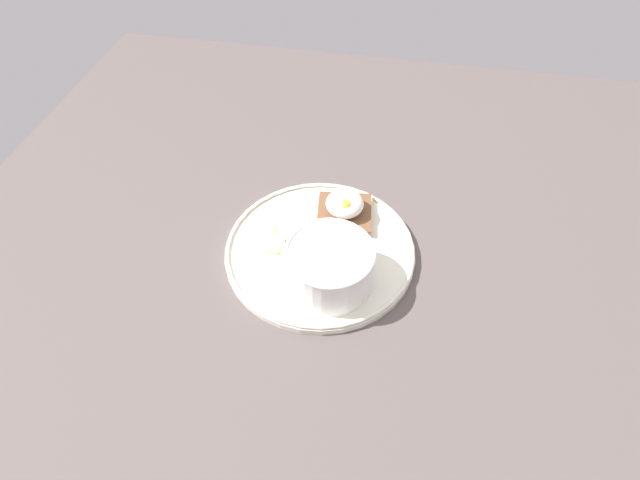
# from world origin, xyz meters

# --- Properties ---
(ground_plane) EXTENTS (1.20, 1.20, 0.02)m
(ground_plane) POSITION_xyz_m (0.00, 0.00, 0.01)
(ground_plane) COLOR #534A48
(ground_plane) RESTS_ON ground
(plate) EXTENTS (0.29, 0.29, 0.02)m
(plate) POSITION_xyz_m (0.00, 0.00, 0.03)
(plate) COLOR silver
(plate) RESTS_ON ground_plane
(oatmeal_bowl) EXTENTS (0.12, 0.12, 0.07)m
(oatmeal_bowl) POSITION_xyz_m (-0.02, 0.06, 0.06)
(oatmeal_bowl) COLOR white
(oatmeal_bowl) RESTS_ON plate
(toast_slice) EXTENTS (0.09, 0.09, 0.01)m
(toast_slice) POSITION_xyz_m (-0.03, -0.07, 0.04)
(toast_slice) COLOR brown
(toast_slice) RESTS_ON plate
(poached_egg) EXTENTS (0.06, 0.08, 0.03)m
(poached_egg) POSITION_xyz_m (-0.03, -0.07, 0.06)
(poached_egg) COLOR white
(poached_egg) RESTS_ON toast_slice
(banana_slice_front) EXTENTS (0.05, 0.05, 0.02)m
(banana_slice_front) POSITION_xyz_m (0.05, -0.02, 0.04)
(banana_slice_front) COLOR #EDE9BD
(banana_slice_front) RESTS_ON plate
(banana_slice_left) EXTENTS (0.04, 0.04, 0.01)m
(banana_slice_left) POSITION_xyz_m (0.03, -0.04, 0.04)
(banana_slice_left) COLOR beige
(banana_slice_left) RESTS_ON plate
(banana_slice_back) EXTENTS (0.05, 0.05, 0.01)m
(banana_slice_back) POSITION_xyz_m (0.07, 0.01, 0.04)
(banana_slice_back) COLOR beige
(banana_slice_back) RESTS_ON plate
(banana_slice_right) EXTENTS (0.04, 0.04, 0.01)m
(banana_slice_right) POSITION_xyz_m (0.08, -0.03, 0.04)
(banana_slice_right) COLOR #ECECBC
(banana_slice_right) RESTS_ON plate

